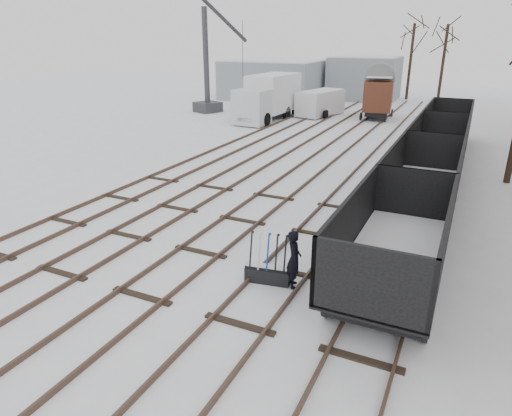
{
  "coord_description": "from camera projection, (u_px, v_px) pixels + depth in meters",
  "views": [
    {
      "loc": [
        7.43,
        -11.36,
        6.71
      ],
      "look_at": [
        1.23,
        1.66,
        1.2
      ],
      "focal_mm": 32.0,
      "sensor_mm": 36.0,
      "label": 1
    }
  ],
  "objects": [
    {
      "name": "freight_wagon_a",
      "position": [
        393.0,
        255.0,
        12.55
      ],
      "size": [
        2.6,
        6.51,
        2.66
      ],
      "color": "black",
      "rests_on": "ground"
    },
    {
      "name": "freight_wagon_c",
      "position": [
        437.0,
        153.0,
        23.34
      ],
      "size": [
        2.6,
        6.51,
        2.66
      ],
      "color": "black",
      "rests_on": "ground"
    },
    {
      "name": "worker",
      "position": [
        294.0,
        259.0,
        12.69
      ],
      "size": [
        0.64,
        0.74,
        1.7
      ],
      "primitive_type": "imported",
      "rotation": [
        0.0,
        0.0,
        2.04
      ],
      "color": "black",
      "rests_on": "ground"
    },
    {
      "name": "shed_right",
      "position": [
        364.0,
        78.0,
        49.49
      ],
      "size": [
        7.0,
        6.0,
        4.5
      ],
      "color": "gray",
      "rests_on": "ground"
    },
    {
      "name": "box_van_wagon",
      "position": [
        379.0,
        94.0,
        38.07
      ],
      "size": [
        3.06,
        4.9,
        3.51
      ],
      "rotation": [
        0.0,
        0.0,
        0.14
      ],
      "color": "black",
      "rests_on": "ground"
    },
    {
      "name": "tree_far_right",
      "position": [
        443.0,
        64.0,
        46.44
      ],
      "size": [
        0.3,
        0.3,
        7.64
      ],
      "primitive_type": "cylinder",
      "color": "black",
      "rests_on": "ground"
    },
    {
      "name": "crane",
      "position": [
        208.0,
        82.0,
        41.23
      ],
      "size": [
        2.6,
        6.01,
        10.08
      ],
      "rotation": [
        0.0,
        0.0,
        -0.37
      ],
      "color": "#313036",
      "rests_on": "ground"
    },
    {
      "name": "freight_wagon_d",
      "position": [
        447.0,
        131.0,
        28.74
      ],
      "size": [
        2.6,
        6.51,
        2.66
      ],
      "color": "black",
      "rests_on": "ground"
    },
    {
      "name": "tracks",
      "position": [
        326.0,
        156.0,
        26.47
      ],
      "size": [
        13.9,
        52.0,
        0.16
      ],
      "color": "black",
      "rests_on": "ground"
    },
    {
      "name": "tree_far_left",
      "position": [
        410.0,
        62.0,
        48.65
      ],
      "size": [
        0.3,
        0.3,
        7.77
      ],
      "primitive_type": "cylinder",
      "color": "black",
      "rests_on": "ground"
    },
    {
      "name": "ground",
      "position": [
        201.0,
        253.0,
        14.96
      ],
      "size": [
        120.0,
        120.0,
        0.0
      ],
      "primitive_type": "plane",
      "color": "white",
      "rests_on": "ground"
    },
    {
      "name": "freight_wagon_b",
      "position": [
        422.0,
        189.0,
        17.95
      ],
      "size": [
        2.6,
        6.51,
        2.66
      ],
      "color": "black",
      "rests_on": "ground"
    },
    {
      "name": "panel_van",
      "position": [
        320.0,
        103.0,
        39.64
      ],
      "size": [
        3.2,
        5.27,
        2.16
      ],
      "rotation": [
        0.0,
        0.0,
        -0.23
      ],
      "color": "silver",
      "rests_on": "ground"
    },
    {
      "name": "ground_frame",
      "position": [
        268.0,
        273.0,
        13.11
      ],
      "size": [
        1.35,
        0.62,
        1.49
      ],
      "rotation": [
        0.0,
        0.0,
        0.16
      ],
      "color": "black",
      "rests_on": "ground"
    },
    {
      "name": "shed_left",
      "position": [
        274.0,
        80.0,
        49.81
      ],
      "size": [
        10.0,
        8.0,
        4.1
      ],
      "color": "gray",
      "rests_on": "ground"
    },
    {
      "name": "lorry",
      "position": [
        268.0,
        97.0,
        37.45
      ],
      "size": [
        2.91,
        8.08,
        3.61
      ],
      "rotation": [
        0.0,
        0.0,
        -0.05
      ],
      "color": "black",
      "rests_on": "ground"
    }
  ]
}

